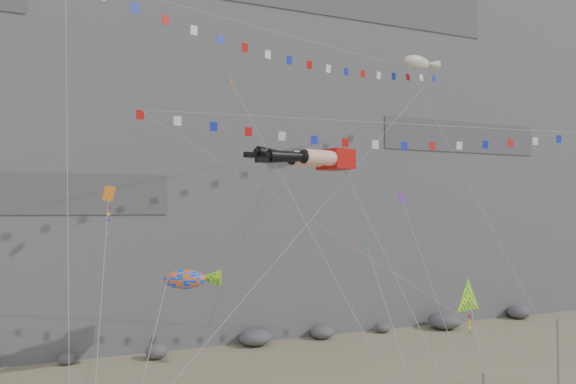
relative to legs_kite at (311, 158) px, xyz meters
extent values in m
cube|color=slate|center=(0.54, 26.43, 10.97)|extent=(80.00, 28.00, 50.00)
cylinder|color=gray|center=(13.44, -6.34, -11.91)|extent=(0.12, 0.12, 4.25)
cube|color=#B9100B|center=(1.93, 0.40, 0.01)|extent=(1.95, 2.41, 1.27)
cylinder|color=#F0B495|center=(0.24, -0.58, 0.01)|extent=(2.29, 1.34, 0.94)
sphere|color=black|center=(-0.81, -0.80, 0.01)|extent=(0.86, 0.86, 0.86)
cone|color=black|center=(-2.05, -1.05, -0.06)|extent=(2.66, 1.27, 0.87)
cube|color=black|center=(-3.72, -1.38, -0.35)|extent=(0.88, 0.53, 0.31)
cylinder|color=#F0B495|center=(-0.01, 0.66, 0.01)|extent=(2.29, 1.34, 0.94)
sphere|color=black|center=(-1.06, 0.45, 0.01)|extent=(0.86, 0.86, 0.86)
cone|color=black|center=(-2.30, 0.20, 0.13)|extent=(2.68, 1.27, 0.94)
cube|color=black|center=(-3.97, -0.14, 0.04)|extent=(0.88, 0.53, 0.31)
cylinder|color=gray|center=(1.53, -6.82, -6.99)|extent=(0.03, 0.03, 20.12)
cylinder|color=gray|center=(-6.67, -2.72, -2.75)|extent=(0.03, 0.03, 29.38)
cylinder|color=gray|center=(10.07, -3.34, -5.71)|extent=(0.03, 0.03, 19.81)
cylinder|color=gray|center=(-12.75, -4.92, -8.17)|extent=(0.03, 0.03, 13.94)
cylinder|color=gray|center=(-10.63, -6.37, -10.29)|extent=(0.03, 0.03, 9.84)
cylinder|color=gray|center=(3.65, -10.78, -10.98)|extent=(0.03, 0.03, 9.79)
cylinder|color=gray|center=(12.67, -1.15, -2.65)|extent=(0.03, 0.03, 26.64)
cylinder|color=gray|center=(-1.94, -4.12, -4.51)|extent=(0.03, 0.03, 23.89)
cylinder|color=gray|center=(4.49, -6.37, -8.20)|extent=(0.03, 0.03, 16.55)
cylinder|color=gray|center=(0.30, -8.77, -9.50)|extent=(0.03, 0.03, 11.91)
camera|label=1|loc=(-15.03, -31.09, -3.19)|focal=35.00mm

